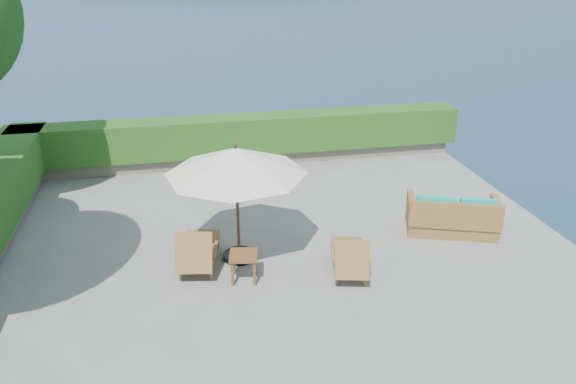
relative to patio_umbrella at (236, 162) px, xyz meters
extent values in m
plane|color=gray|center=(0.77, -0.30, -1.99)|extent=(12.00, 12.00, 0.00)
cube|color=#514941|center=(0.77, -0.30, -3.55)|extent=(12.00, 12.00, 3.00)
plane|color=#19344D|center=(0.77, -0.30, -5.00)|extent=(600.00, 600.00, 0.00)
cube|color=slate|center=(0.77, 5.30, -1.82)|extent=(12.00, 0.60, 0.36)
cube|color=#174413|center=(0.77, 5.30, -1.15)|extent=(12.40, 0.90, 1.00)
cylinder|color=black|center=(0.00, 0.00, -1.95)|extent=(0.74, 0.74, 0.10)
cylinder|color=#3C2516|center=(0.00, 0.00, -0.86)|extent=(0.07, 0.07, 2.27)
cone|color=beige|center=(0.00, 0.00, 0.02)|extent=(3.06, 3.06, 0.50)
sphere|color=#3C2516|center=(0.00, 0.00, 0.32)|extent=(0.09, 0.09, 0.08)
cube|color=brown|center=(-1.14, -0.56, -1.87)|extent=(0.07, 0.07, 0.26)
cube|color=brown|center=(-0.59, -0.66, -1.87)|extent=(0.07, 0.07, 0.26)
cube|color=brown|center=(-0.93, 0.62, -1.87)|extent=(0.07, 0.07, 0.26)
cube|color=brown|center=(-0.39, 0.52, -1.87)|extent=(0.07, 0.07, 0.26)
cube|color=brown|center=(-0.75, 0.08, -1.70)|extent=(0.87, 1.39, 0.09)
cube|color=brown|center=(-0.88, -0.66, -1.42)|extent=(0.72, 0.53, 0.70)
cube|color=brown|center=(-1.11, -0.06, -1.55)|extent=(0.21, 0.84, 0.05)
cube|color=brown|center=(-0.45, -0.18, -1.55)|extent=(0.21, 0.84, 0.05)
cube|color=brown|center=(1.58, -1.30, -1.88)|extent=(0.07, 0.07, 0.24)
cube|color=brown|center=(2.09, -1.42, -1.88)|extent=(0.07, 0.07, 0.24)
cube|color=brown|center=(1.84, -0.22, -1.88)|extent=(0.07, 0.07, 0.24)
cube|color=brown|center=(2.35, -0.34, -1.88)|extent=(0.07, 0.07, 0.24)
cube|color=brown|center=(1.99, -0.73, -1.72)|extent=(0.87, 1.31, 0.08)
cube|color=brown|center=(1.83, -1.40, -1.46)|extent=(0.68, 0.52, 0.65)
cube|color=brown|center=(1.64, -0.83, -1.58)|extent=(0.24, 0.78, 0.05)
cube|color=brown|center=(2.25, -0.98, -1.58)|extent=(0.24, 0.78, 0.05)
cube|color=brown|center=(-0.24, -0.95, -1.76)|extent=(0.06, 0.06, 0.48)
cube|color=brown|center=(0.15, -1.02, -1.76)|extent=(0.06, 0.06, 0.48)
cube|color=brown|center=(-0.17, -0.57, -1.76)|extent=(0.06, 0.06, 0.48)
cube|color=brown|center=(0.21, -0.64, -1.76)|extent=(0.06, 0.06, 0.48)
cube|color=brown|center=(-0.01, -0.80, -1.49)|extent=(0.58, 0.58, 0.05)
cube|color=brown|center=(4.57, 0.24, -1.79)|extent=(2.03, 1.48, 0.41)
cube|color=brown|center=(4.42, -0.16, -1.44)|extent=(1.77, 0.75, 0.56)
cube|color=brown|center=(3.74, 0.54, -1.49)|extent=(0.42, 0.90, 0.46)
cube|color=brown|center=(5.39, -0.05, -1.49)|extent=(0.42, 0.90, 0.46)
cube|color=teal|center=(4.18, 0.43, -1.50)|extent=(0.99, 0.96, 0.18)
cube|color=teal|center=(4.99, 0.14, -1.50)|extent=(0.99, 0.96, 0.18)
cube|color=teal|center=(4.05, 0.08, -1.26)|extent=(0.72, 0.37, 0.37)
cube|color=teal|center=(4.86, -0.21, -1.26)|extent=(0.72, 0.37, 0.37)
camera|label=1|loc=(-0.99, -9.54, 3.51)|focal=35.00mm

